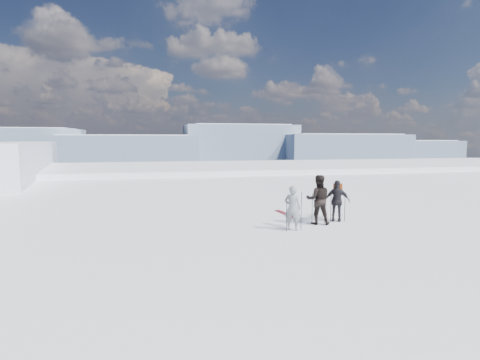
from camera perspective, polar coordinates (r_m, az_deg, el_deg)
The scene contains 8 objects.
lake_basin at distance 41.72m, azimuth -4.79°, elevation -7.37°, with size 820.00×820.00×71.62m.
far_mountain_range at distance 466.43m, azimuth -8.21°, elevation 4.78°, with size 770.00×110.00×53.00m.
skier_grey at distance 13.47m, azimuth 7.99°, elevation -4.25°, with size 0.59×0.38×1.61m, color gray.
skier_dark at distance 14.60m, azimuth 11.83°, elevation -2.94°, with size 0.92×0.72×1.90m, color black.
skier_pack at distance 15.24m, azimuth 14.60°, elevation -3.12°, with size 0.96×0.40×1.64m, color black.
backpack at distance 15.36m, azimuth 14.74°, elevation 0.91°, with size 0.35×0.20×0.47m, color #C14E12.
ski_poles at distance 14.38m, azimuth 11.65°, elevation -4.41°, with size 2.83×1.09×1.37m.
skis_loose at distance 16.49m, azimuth 6.88°, elevation -5.11°, with size 0.43×1.70×0.03m.
Camera 1 is at (-5.37, -10.22, 3.21)m, focal length 28.00 mm.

